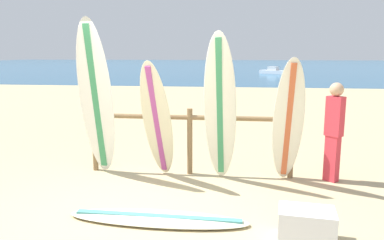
{
  "coord_description": "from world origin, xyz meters",
  "views": [
    {
      "loc": [
        1.25,
        -4.35,
        2.04
      ],
      "look_at": [
        0.45,
        2.02,
        0.88
      ],
      "focal_mm": 34.97,
      "sensor_mm": 36.0,
      "label": 1
    }
  ],
  "objects_px": {
    "surfboard_rack": "(190,131)",
    "surfboard_leaning_center": "(288,122)",
    "surfboard_leaning_center_left": "(220,109)",
    "surfboard_lying_on_sand": "(158,218)",
    "cooler_box": "(306,225)",
    "beachgoer_standing": "(334,128)",
    "surfboard_leaning_far_left": "(96,99)",
    "surfboard_leaning_left": "(157,121)",
    "small_boat_offshore": "(273,71)"
  },
  "relations": [
    {
      "from": "surfboard_rack",
      "to": "cooler_box",
      "type": "height_order",
      "value": "surfboard_rack"
    },
    {
      "from": "surfboard_leaning_center_left",
      "to": "surfboard_lying_on_sand",
      "type": "distance_m",
      "value": 2.01
    },
    {
      "from": "surfboard_leaning_center_left",
      "to": "surfboard_rack",
      "type": "bearing_deg",
      "value": 146.34
    },
    {
      "from": "beachgoer_standing",
      "to": "surfboard_leaning_center_left",
      "type": "bearing_deg",
      "value": -171.33
    },
    {
      "from": "beachgoer_standing",
      "to": "surfboard_leaning_far_left",
      "type": "bearing_deg",
      "value": -176.84
    },
    {
      "from": "surfboard_rack",
      "to": "surfboard_leaning_far_left",
      "type": "xyz_separation_m",
      "value": [
        -1.5,
        -0.28,
        0.55
      ]
    },
    {
      "from": "surfboard_leaning_center",
      "to": "small_boat_offshore",
      "type": "relative_size",
      "value": 0.77
    },
    {
      "from": "surfboard_leaning_far_left",
      "to": "beachgoer_standing",
      "type": "distance_m",
      "value": 3.83
    },
    {
      "from": "surfboard_leaning_far_left",
      "to": "surfboard_leaning_left",
      "type": "xyz_separation_m",
      "value": [
        1.02,
        -0.08,
        -0.32
      ]
    },
    {
      "from": "surfboard_rack",
      "to": "surfboard_leaning_left",
      "type": "bearing_deg",
      "value": -142.74
    },
    {
      "from": "surfboard_rack",
      "to": "small_boat_offshore",
      "type": "relative_size",
      "value": 1.33
    },
    {
      "from": "cooler_box",
      "to": "surfboard_leaning_center",
      "type": "bearing_deg",
      "value": 96.73
    },
    {
      "from": "surfboard_leaning_center_left",
      "to": "cooler_box",
      "type": "relative_size",
      "value": 3.93
    },
    {
      "from": "surfboard_leaning_left",
      "to": "surfboard_leaning_center",
      "type": "bearing_deg",
      "value": 1.5
    },
    {
      "from": "surfboard_leaning_center_left",
      "to": "cooler_box",
      "type": "height_order",
      "value": "surfboard_leaning_center_left"
    },
    {
      "from": "surfboard_leaning_center_left",
      "to": "surfboard_lying_on_sand",
      "type": "height_order",
      "value": "surfboard_leaning_center_left"
    },
    {
      "from": "surfboard_rack",
      "to": "beachgoer_standing",
      "type": "height_order",
      "value": "beachgoer_standing"
    },
    {
      "from": "surfboard_lying_on_sand",
      "to": "small_boat_offshore",
      "type": "height_order",
      "value": "small_boat_offshore"
    },
    {
      "from": "surfboard_leaning_left",
      "to": "beachgoer_standing",
      "type": "height_order",
      "value": "surfboard_leaning_left"
    },
    {
      "from": "surfboard_leaning_left",
      "to": "surfboard_leaning_center",
      "type": "xyz_separation_m",
      "value": [
        2.04,
        0.05,
        0.02
      ]
    },
    {
      "from": "surfboard_lying_on_sand",
      "to": "beachgoer_standing",
      "type": "xyz_separation_m",
      "value": [
        2.46,
        1.79,
        0.84
      ]
    },
    {
      "from": "surfboard_leaning_center",
      "to": "beachgoer_standing",
      "type": "relative_size",
      "value": 1.26
    },
    {
      "from": "surfboard_lying_on_sand",
      "to": "beachgoer_standing",
      "type": "bearing_deg",
      "value": 36.03
    },
    {
      "from": "small_boat_offshore",
      "to": "surfboard_leaning_center",
      "type": "bearing_deg",
      "value": -94.55
    },
    {
      "from": "surfboard_leaning_center_left",
      "to": "small_boat_offshore",
      "type": "xyz_separation_m",
      "value": [
        3.5,
        30.94,
        -0.92
      ]
    },
    {
      "from": "surfboard_rack",
      "to": "cooler_box",
      "type": "bearing_deg",
      "value": -53.67
    },
    {
      "from": "beachgoer_standing",
      "to": "small_boat_offshore",
      "type": "xyz_separation_m",
      "value": [
        1.72,
        30.67,
        -0.62
      ]
    },
    {
      "from": "surfboard_lying_on_sand",
      "to": "small_boat_offshore",
      "type": "distance_m",
      "value": 32.72
    },
    {
      "from": "surfboard_rack",
      "to": "surfboard_lying_on_sand",
      "type": "bearing_deg",
      "value": -94.74
    },
    {
      "from": "surfboard_leaning_left",
      "to": "surfboard_leaning_center_left",
      "type": "height_order",
      "value": "surfboard_leaning_center_left"
    },
    {
      "from": "surfboard_lying_on_sand",
      "to": "beachgoer_standing",
      "type": "height_order",
      "value": "beachgoer_standing"
    },
    {
      "from": "surfboard_leaning_center_left",
      "to": "cooler_box",
      "type": "xyz_separation_m",
      "value": [
        1.05,
        -1.78,
        -1.0
      ]
    },
    {
      "from": "surfboard_lying_on_sand",
      "to": "cooler_box",
      "type": "xyz_separation_m",
      "value": [
        1.72,
        -0.27,
        0.14
      ]
    },
    {
      "from": "surfboard_leaning_far_left",
      "to": "beachgoer_standing",
      "type": "relative_size",
      "value": 1.63
    },
    {
      "from": "surfboard_leaning_center",
      "to": "surfboard_lying_on_sand",
      "type": "bearing_deg",
      "value": -137.89
    },
    {
      "from": "surfboard_leaning_center_left",
      "to": "surfboard_leaning_center",
      "type": "bearing_deg",
      "value": 2.03
    },
    {
      "from": "surfboard_leaning_left",
      "to": "surfboard_lying_on_sand",
      "type": "height_order",
      "value": "surfboard_leaning_left"
    },
    {
      "from": "surfboard_rack",
      "to": "surfboard_leaning_far_left",
      "type": "height_order",
      "value": "surfboard_leaning_far_left"
    },
    {
      "from": "surfboard_rack",
      "to": "surfboard_lying_on_sand",
      "type": "distance_m",
      "value": 2.0
    },
    {
      "from": "surfboard_rack",
      "to": "surfboard_leaning_center_left",
      "type": "height_order",
      "value": "surfboard_leaning_center_left"
    },
    {
      "from": "surfboard_leaning_left",
      "to": "surfboard_leaning_center_left",
      "type": "distance_m",
      "value": 1.02
    },
    {
      "from": "surfboard_leaning_center_left",
      "to": "beachgoer_standing",
      "type": "distance_m",
      "value": 1.83
    },
    {
      "from": "surfboard_leaning_far_left",
      "to": "surfboard_leaning_center",
      "type": "xyz_separation_m",
      "value": [
        3.06,
        -0.03,
        -0.3
      ]
    },
    {
      "from": "surfboard_rack",
      "to": "surfboard_leaning_far_left",
      "type": "relative_size",
      "value": 1.33
    },
    {
      "from": "surfboard_leaning_center",
      "to": "surfboard_lying_on_sand",
      "type": "height_order",
      "value": "surfboard_leaning_center"
    },
    {
      "from": "surfboard_leaning_left",
      "to": "cooler_box",
      "type": "height_order",
      "value": "surfboard_leaning_left"
    },
    {
      "from": "surfboard_leaning_center_left",
      "to": "small_boat_offshore",
      "type": "distance_m",
      "value": 31.15
    },
    {
      "from": "surfboard_rack",
      "to": "surfboard_leaning_center",
      "type": "bearing_deg",
      "value": -11.16
    },
    {
      "from": "surfboard_leaning_far_left",
      "to": "surfboard_leaning_left",
      "type": "relative_size",
      "value": 1.33
    },
    {
      "from": "surfboard_leaning_far_left",
      "to": "surfboard_leaning_left",
      "type": "height_order",
      "value": "surfboard_leaning_far_left"
    }
  ]
}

